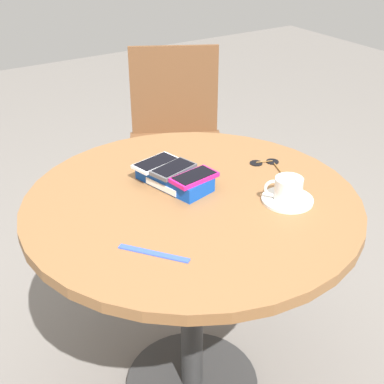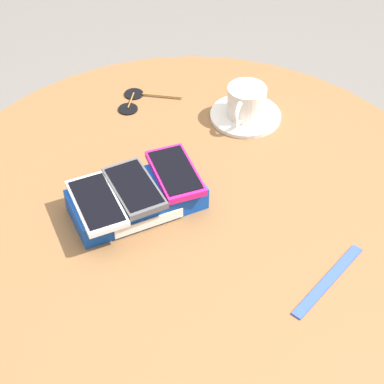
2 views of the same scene
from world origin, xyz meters
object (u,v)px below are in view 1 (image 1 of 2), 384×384
at_px(round_table, 192,239).
at_px(chair_near_window, 176,145).
at_px(phone_white, 156,163).
at_px(phone_gray, 175,169).
at_px(saucer, 287,200).
at_px(phone_box, 174,178).
at_px(phone_magenta, 194,177).
at_px(sunglasses, 266,163).
at_px(lanyard_strap, 154,253).
at_px(coffee_cup, 288,188).

distance_m(round_table, chair_near_window, 0.91).
xyz_separation_m(phone_white, phone_gray, (0.06, 0.03, 0.00)).
height_order(round_table, phone_gray, phone_gray).
height_order(phone_white, saucer, phone_white).
bearing_deg(phone_box, chair_near_window, 148.76).
bearing_deg(saucer, round_table, -125.59).
xyz_separation_m(phone_white, phone_magenta, (0.14, 0.04, 0.00)).
distance_m(sunglasses, chair_near_window, 0.79).
bearing_deg(phone_gray, lanyard_strap, -39.32).
relative_size(phone_magenta, sunglasses, 1.02).
distance_m(round_table, phone_white, 0.24).
height_order(round_table, lanyard_strap, lanyard_strap).
height_order(saucer, chair_near_window, chair_near_window).
distance_m(phone_box, lanyard_strap, 0.33).
bearing_deg(saucer, lanyard_strap, -87.61).
bearing_deg(lanyard_strap, phone_box, 141.08).
relative_size(phone_magenta, chair_near_window, 0.16).
bearing_deg(phone_gray, phone_white, -157.44).
bearing_deg(phone_white, round_table, 7.77).
height_order(phone_magenta, saucer, phone_magenta).
distance_m(saucer, lanyard_strap, 0.42).
height_order(coffee_cup, lanyard_strap, coffee_cup).
distance_m(phone_gray, chair_near_window, 0.87).
bearing_deg(phone_white, sunglasses, 72.48).
bearing_deg(phone_magenta, phone_white, -161.81).
bearing_deg(coffee_cup, saucer, 55.78).
height_order(round_table, saucer, saucer).
xyz_separation_m(phone_white, sunglasses, (0.10, 0.33, -0.04)).
relative_size(phone_white, phone_gray, 1.03).
xyz_separation_m(round_table, sunglasses, (-0.06, 0.30, 0.14)).
bearing_deg(lanyard_strap, phone_magenta, 129.26).
distance_m(phone_white, saucer, 0.39).
xyz_separation_m(phone_gray, coffee_cup, (0.24, 0.20, -0.01)).
bearing_deg(phone_box, phone_magenta, 18.72).
bearing_deg(saucer, phone_box, -139.21).
relative_size(phone_gray, phone_magenta, 1.01).
bearing_deg(lanyard_strap, round_table, 128.35).
xyz_separation_m(saucer, chair_near_window, (-0.95, 0.22, -0.26)).
relative_size(sunglasses, chair_near_window, 0.15).
height_order(phone_box, saucer, phone_box).
relative_size(phone_white, coffee_cup, 1.51).
height_order(phone_box, phone_white, phone_white).
distance_m(saucer, sunglasses, 0.23).
relative_size(phone_gray, coffee_cup, 1.47).
xyz_separation_m(round_table, saucer, (0.15, 0.21, 0.14)).
bearing_deg(sunglasses, coffee_cup, -25.55).
distance_m(phone_magenta, chair_near_window, 0.92).
distance_m(phone_box, coffee_cup, 0.32).
bearing_deg(coffee_cup, phone_white, -143.39).
relative_size(round_table, chair_near_window, 1.05).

